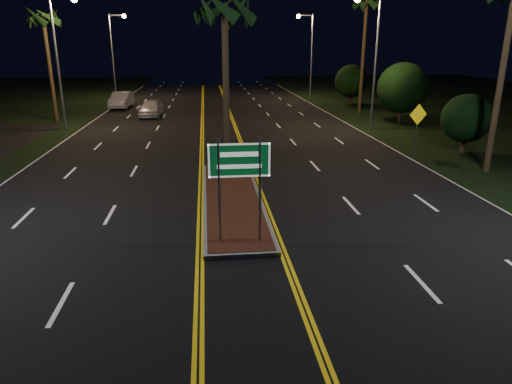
{
  "coord_description": "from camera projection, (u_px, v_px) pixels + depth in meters",
  "views": [
    {
      "loc": [
        -0.91,
        -9.96,
        5.89
      ],
      "look_at": [
        0.43,
        2.24,
        1.9
      ],
      "focal_mm": 32.0,
      "sensor_mm": 36.0,
      "label": 1
    }
  ],
  "objects": [
    {
      "name": "ground",
      "position": [
        249.0,
        293.0,
        11.34
      ],
      "size": [
        120.0,
        120.0,
        0.0
      ],
      "primitive_type": "plane",
      "color": "black",
      "rests_on": "ground"
    },
    {
      "name": "median_island",
      "position": [
        232.0,
        199.0,
        17.93
      ],
      "size": [
        2.25,
        10.25,
        0.17
      ],
      "color": "gray",
      "rests_on": "ground"
    },
    {
      "name": "highway_sign",
      "position": [
        239.0,
        170.0,
        13.24
      ],
      "size": [
        1.8,
        0.08,
        3.2
      ],
      "color": "gray",
      "rests_on": "ground"
    },
    {
      "name": "streetlight_left_mid",
      "position": [
        61.0,
        48.0,
        31.18
      ],
      "size": [
        1.91,
        0.44,
        9.0
      ],
      "color": "gray",
      "rests_on": "ground"
    },
    {
      "name": "streetlight_left_far",
      "position": [
        115.0,
        46.0,
        50.09
      ],
      "size": [
        1.91,
        0.44,
        9.0
      ],
      "color": "gray",
      "rests_on": "ground"
    },
    {
      "name": "streetlight_right_mid",
      "position": [
        371.0,
        48.0,
        31.48
      ],
      "size": [
        1.91,
        0.44,
        9.0
      ],
      "color": "gray",
      "rests_on": "ground"
    },
    {
      "name": "streetlight_right_far",
      "position": [
        309.0,
        46.0,
        50.39
      ],
      "size": [
        1.91,
        0.44,
        9.0
      ],
      "color": "gray",
      "rests_on": "ground"
    },
    {
      "name": "palm_median",
      "position": [
        224.0,
        9.0,
        19.01
      ],
      "size": [
        2.4,
        2.4,
        8.3
      ],
      "color": "#382819",
      "rests_on": "ground"
    },
    {
      "name": "palm_left_far",
      "position": [
        43.0,
        18.0,
        34.09
      ],
      "size": [
        2.4,
        2.4,
        8.8
      ],
      "color": "#382819",
      "rests_on": "ground"
    },
    {
      "name": "palm_right_far",
      "position": [
        367.0,
        3.0,
        38.19
      ],
      "size": [
        2.4,
        2.4,
        10.3
      ],
      "color": "#382819",
      "rests_on": "ground"
    },
    {
      "name": "shrub_near",
      "position": [
        466.0,
        118.0,
        25.36
      ],
      "size": [
        2.7,
        2.7,
        3.3
      ],
      "color": "#382819",
      "rests_on": "ground"
    },
    {
      "name": "shrub_mid",
      "position": [
        402.0,
        88.0,
        34.63
      ],
      "size": [
        3.78,
        3.78,
        4.62
      ],
      "color": "#382819",
      "rests_on": "ground"
    },
    {
      "name": "shrub_far",
      "position": [
        351.0,
        81.0,
        46.07
      ],
      "size": [
        3.24,
        3.24,
        3.96
      ],
      "color": "#382819",
      "rests_on": "ground"
    },
    {
      "name": "car_near",
      "position": [
        151.0,
        107.0,
        38.72
      ],
      "size": [
        2.41,
        5.07,
        1.65
      ],
      "primitive_type": "imported",
      "rotation": [
        0.0,
        0.0,
        -0.06
      ],
      "color": "silver",
      "rests_on": "ground"
    },
    {
      "name": "car_far",
      "position": [
        121.0,
        99.0,
        43.9
      ],
      "size": [
        2.53,
        5.38,
        1.76
      ],
      "primitive_type": "imported",
      "rotation": [
        0.0,
        0.0,
        -0.05
      ],
      "color": "silver",
      "rests_on": "ground"
    },
    {
      "name": "warning_sign",
      "position": [
        418.0,
        121.0,
        25.38
      ],
      "size": [
        1.12,
        0.34,
        2.75
      ],
      "rotation": [
        0.0,
        0.0,
        0.27
      ],
      "color": "gray",
      "rests_on": "ground"
    }
  ]
}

